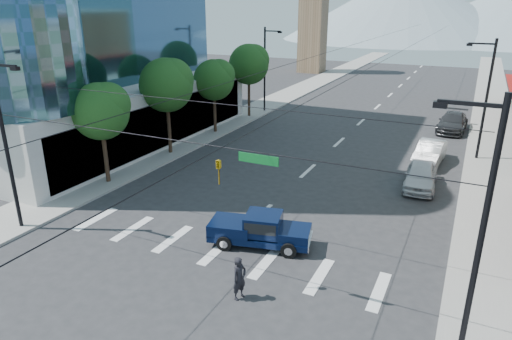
% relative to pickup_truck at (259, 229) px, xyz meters
% --- Properties ---
extents(ground, '(160.00, 160.00, 0.00)m').
position_rel_pickup_truck_xyz_m(ground, '(-1.43, -2.86, -0.89)').
color(ground, '#28282B').
rests_on(ground, ground).
extents(sidewalk_left, '(4.00, 120.00, 0.15)m').
position_rel_pickup_truck_xyz_m(sidewalk_left, '(-13.43, 37.14, -0.81)').
color(sidewalk_left, gray).
rests_on(sidewalk_left, ground).
extents(sidewalk_right, '(4.00, 120.00, 0.15)m').
position_rel_pickup_truck_xyz_m(sidewalk_right, '(10.57, 37.14, -0.81)').
color(sidewalk_right, gray).
rests_on(sidewalk_right, ground).
extents(clock_tower, '(4.80, 4.80, 20.40)m').
position_rel_pickup_truck_xyz_m(clock_tower, '(-17.93, 59.14, 9.76)').
color(clock_tower, '#8C6B4C').
rests_on(clock_tower, ground).
extents(mountain_left, '(80.00, 80.00, 22.00)m').
position_rel_pickup_truck_xyz_m(mountain_left, '(-16.43, 147.14, 10.11)').
color(mountain_left, gray).
rests_on(mountain_left, ground).
extents(tree_near, '(3.65, 3.64, 6.71)m').
position_rel_pickup_truck_xyz_m(tree_near, '(-12.50, 3.24, 4.10)').
color(tree_near, black).
rests_on(tree_near, ground).
extents(tree_midnear, '(4.09, 4.09, 7.52)m').
position_rel_pickup_truck_xyz_m(tree_midnear, '(-12.50, 10.24, 4.71)').
color(tree_midnear, black).
rests_on(tree_midnear, ground).
extents(tree_midfar, '(3.65, 3.64, 6.71)m').
position_rel_pickup_truck_xyz_m(tree_midfar, '(-12.50, 17.24, 4.10)').
color(tree_midfar, black).
rests_on(tree_midfar, ground).
extents(tree_far, '(4.09, 4.09, 7.52)m').
position_rel_pickup_truck_xyz_m(tree_far, '(-12.50, 24.24, 4.71)').
color(tree_far, black).
rests_on(tree_far, ground).
extents(signal_rig, '(21.80, 0.20, 9.00)m').
position_rel_pickup_truck_xyz_m(signal_rig, '(-1.24, -3.86, 3.76)').
color(signal_rig, black).
rests_on(signal_rig, ground).
extents(lamp_pole_nw, '(2.00, 0.25, 9.00)m').
position_rel_pickup_truck_xyz_m(lamp_pole_nw, '(-12.10, 27.14, 4.05)').
color(lamp_pole_nw, black).
rests_on(lamp_pole_nw, ground).
extents(lamp_pole_ne, '(2.00, 0.25, 9.00)m').
position_rel_pickup_truck_xyz_m(lamp_pole_ne, '(9.24, 19.14, 4.05)').
color(lamp_pole_ne, black).
rests_on(lamp_pole_ne, ground).
extents(pickup_truck, '(5.30, 2.87, 1.70)m').
position_rel_pickup_truck_xyz_m(pickup_truck, '(0.00, 0.00, 0.00)').
color(pickup_truck, black).
rests_on(pickup_truck, ground).
extents(pedestrian, '(0.62, 0.78, 1.86)m').
position_rel_pickup_truck_xyz_m(pedestrian, '(1.13, -4.26, 0.04)').
color(pedestrian, black).
rests_on(pedestrian, ground).
extents(parked_car_near, '(2.21, 4.92, 1.64)m').
position_rel_pickup_truck_xyz_m(parked_car_near, '(6.17, 11.36, -0.07)').
color(parked_car_near, silver).
rests_on(parked_car_near, ground).
extents(parked_car_mid, '(2.14, 5.15, 1.66)m').
position_rel_pickup_truck_xyz_m(parked_car_mid, '(6.17, 16.73, -0.06)').
color(parked_car_mid, silver).
rests_on(parked_car_mid, ground).
extents(parked_car_far, '(2.68, 5.95, 1.69)m').
position_rel_pickup_truck_xyz_m(parked_car_far, '(7.07, 27.36, -0.04)').
color(parked_car_far, '#333336').
rests_on(parked_car_far, ground).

